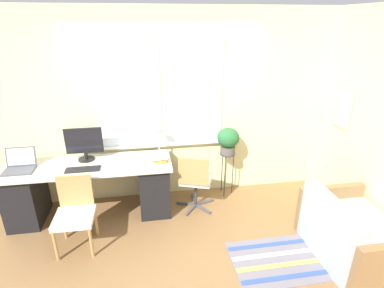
% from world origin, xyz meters
% --- Properties ---
extents(ground_plane, '(14.00, 14.00, 0.00)m').
position_xyz_m(ground_plane, '(0.00, 0.00, 0.00)').
color(ground_plane, brown).
extents(wall_back_with_window, '(9.00, 0.12, 2.70)m').
position_xyz_m(wall_back_with_window, '(-0.00, 0.77, 1.36)').
color(wall_back_with_window, beige).
rests_on(wall_back_with_window, ground_plane).
extents(wall_right_with_picture, '(0.08, 9.00, 2.70)m').
position_xyz_m(wall_right_with_picture, '(2.49, 0.00, 1.35)').
color(wall_right_with_picture, beige).
rests_on(wall_right_with_picture, ground_plane).
extents(desk, '(2.17, 0.69, 0.76)m').
position_xyz_m(desk, '(-1.06, 0.35, 0.41)').
color(desk, beige).
rests_on(desk, ground_plane).
extents(laptop, '(0.36, 0.31, 0.26)m').
position_xyz_m(laptop, '(-1.88, 0.34, 0.82)').
color(laptop, '#4C4C51').
rests_on(laptop, desk).
extents(monitor, '(0.48, 0.22, 0.45)m').
position_xyz_m(monitor, '(-1.10, 0.51, 1.00)').
color(monitor, black).
rests_on(monitor, desk).
extents(keyboard, '(0.43, 0.15, 0.02)m').
position_xyz_m(keyboard, '(-1.10, 0.20, 0.77)').
color(keyboard, black).
rests_on(keyboard, desk).
extents(mouse, '(0.04, 0.07, 0.04)m').
position_xyz_m(mouse, '(-0.82, 0.23, 0.78)').
color(mouse, silver).
rests_on(mouse, desk).
extents(desk_lamp, '(0.12, 0.12, 0.40)m').
position_xyz_m(desk_lamp, '(-0.11, 0.54, 1.07)').
color(desk_lamp, '#BCB299').
rests_on(desk_lamp, desk).
extents(book_stack, '(0.22, 0.16, 0.08)m').
position_xyz_m(book_stack, '(-0.12, 0.27, 0.81)').
color(book_stack, orange).
rests_on(book_stack, desk).
extents(desk_chair_wooden, '(0.44, 0.45, 0.84)m').
position_xyz_m(desk_chair_wooden, '(-1.15, -0.25, 0.45)').
color(desk_chair_wooden, '#B2844C').
rests_on(desk_chair_wooden, ground_plane).
extents(office_chair_swivel, '(0.56, 0.58, 0.87)m').
position_xyz_m(office_chair_swivel, '(0.35, 0.24, 0.47)').
color(office_chair_swivel, '#47474C').
rests_on(office_chair_swivel, ground_plane).
extents(couch_loveseat, '(0.84, 1.15, 0.75)m').
position_xyz_m(couch_loveseat, '(1.94, -0.97, 0.27)').
color(couch_loveseat, '#9EA8B2').
rests_on(couch_loveseat, ground_plane).
extents(plant_stand, '(0.23, 0.23, 0.69)m').
position_xyz_m(plant_stand, '(0.89, 0.56, 0.59)').
color(plant_stand, '#333338').
rests_on(plant_stand, ground_plane).
extents(potted_plant, '(0.32, 0.32, 0.39)m').
position_xyz_m(potted_plant, '(0.89, 0.56, 0.91)').
color(potted_plant, '#514C47').
rests_on(potted_plant, plant_stand).
extents(floor_rug_striped, '(1.21, 0.75, 0.01)m').
position_xyz_m(floor_rug_striped, '(1.18, -0.91, 0.00)').
color(floor_rug_striped, slate).
rests_on(floor_rug_striped, ground_plane).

